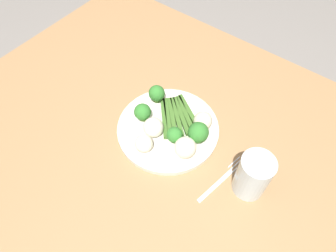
# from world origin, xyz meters

# --- Properties ---
(ground_plane) EXTENTS (6.00, 6.00, 0.02)m
(ground_plane) POSITION_xyz_m (0.00, 0.00, -0.01)
(ground_plane) COLOR gray
(dining_table) EXTENTS (1.17, 1.01, 0.76)m
(dining_table) POSITION_xyz_m (0.00, 0.00, 0.65)
(dining_table) COLOR #9E754C
(dining_table) RESTS_ON ground_plane
(plate) EXTENTS (0.27, 0.27, 0.01)m
(plate) POSITION_xyz_m (0.02, 0.05, 0.76)
(plate) COLOR silver
(plate) RESTS_ON dining_table
(asparagus_bundle) EXTENTS (0.15, 0.15, 0.01)m
(asparagus_bundle) POSITION_xyz_m (0.02, 0.09, 0.78)
(asparagus_bundle) COLOR #3D6626
(asparagus_bundle) RESTS_ON plate
(broccoli_front_left) EXTENTS (0.05, 0.05, 0.06)m
(broccoli_front_left) POSITION_xyz_m (-0.05, 0.03, 0.80)
(broccoli_front_left) COLOR #609E3D
(broccoli_front_left) RESTS_ON plate
(broccoli_back) EXTENTS (0.05, 0.05, 0.07)m
(broccoli_back) POSITION_xyz_m (0.11, 0.06, 0.81)
(broccoli_back) COLOR #609E3D
(broccoli_back) RESTS_ON plate
(broccoli_outer_edge) EXTENTS (0.05, 0.05, 0.06)m
(broccoli_outer_edge) POSITION_xyz_m (-0.06, 0.11, 0.80)
(broccoli_outer_edge) COLOR #609E3D
(broccoli_outer_edge) RESTS_ON plate
(broccoli_back_right) EXTENTS (0.04, 0.04, 0.05)m
(broccoli_back_right) POSITION_xyz_m (0.06, 0.03, 0.80)
(broccoli_back_right) COLOR #609E3D
(broccoli_back_right) RESTS_ON plate
(cauliflower_left) EXTENTS (0.05, 0.05, 0.05)m
(cauliflower_left) POSITION_xyz_m (0.01, 0.01, 0.80)
(cauliflower_left) COLOR silver
(cauliflower_left) RESTS_ON plate
(cauliflower_edge) EXTENTS (0.05, 0.05, 0.05)m
(cauliflower_edge) POSITION_xyz_m (0.02, -0.04, 0.79)
(cauliflower_edge) COLOR silver
(cauliflower_edge) RESTS_ON plate
(cauliflower_mid) EXTENTS (0.05, 0.05, 0.05)m
(cauliflower_mid) POSITION_xyz_m (0.10, 0.11, 0.80)
(cauliflower_mid) COLOR beige
(cauliflower_mid) RESTS_ON plate
(cauliflower_near_fork) EXTENTS (0.06, 0.06, 0.06)m
(cauliflower_near_fork) POSITION_xyz_m (0.11, 0.01, 0.80)
(cauliflower_near_fork) COLOR silver
(cauliflower_near_fork) RESTS_ON plate
(fork) EXTENTS (0.05, 0.17, 0.00)m
(fork) POSITION_xyz_m (0.22, 0.02, 0.76)
(fork) COLOR silver
(fork) RESTS_ON dining_table
(water_glass) EXTENTS (0.08, 0.08, 0.12)m
(water_glass) POSITION_xyz_m (0.28, 0.04, 0.82)
(water_glass) COLOR silver
(water_glass) RESTS_ON dining_table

